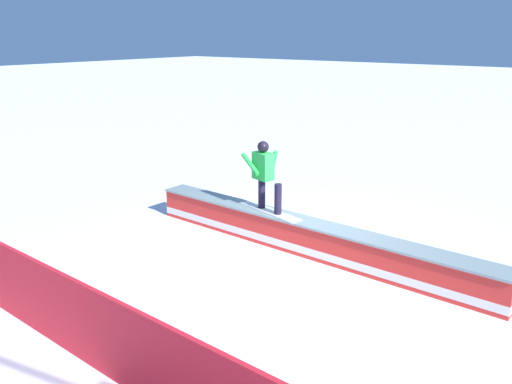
% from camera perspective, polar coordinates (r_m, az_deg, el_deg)
% --- Properties ---
extents(ground_plane, '(120.00, 120.00, 0.00)m').
position_cam_1_polar(ground_plane, '(9.93, 5.53, -6.54)').
color(ground_plane, white).
extents(grind_box, '(7.18, 0.74, 0.62)m').
position_cam_1_polar(grind_box, '(9.82, 5.57, -5.03)').
color(grind_box, red).
rests_on(grind_box, ground_plane).
extents(snowboarder, '(1.54, 0.62, 1.34)m').
position_cam_1_polar(snowboarder, '(10.07, 0.97, 2.00)').
color(snowboarder, silver).
rests_on(snowboarder, grind_box).
extents(safety_fence, '(10.74, 0.37, 1.09)m').
position_cam_1_polar(safety_fence, '(6.66, -16.33, -14.43)').
color(safety_fence, red).
rests_on(safety_fence, ground_plane).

